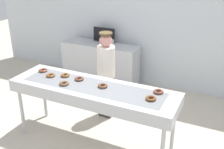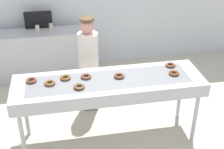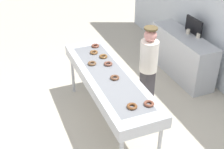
{
  "view_description": "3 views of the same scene",
  "coord_description": "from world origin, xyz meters",
  "px_view_note": "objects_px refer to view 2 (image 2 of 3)",
  "views": [
    {
      "loc": [
        1.8,
        -3.12,
        2.74
      ],
      "look_at": [
        0.31,
        0.0,
        1.23
      ],
      "focal_mm": 44.07,
      "sensor_mm": 36.0,
      "label": 1
    },
    {
      "loc": [
        -0.6,
        -3.44,
        3.06
      ],
      "look_at": [
        0.03,
        -0.07,
        1.1
      ],
      "focal_mm": 49.58,
      "sensor_mm": 36.0,
      "label": 2
    },
    {
      "loc": [
        3.72,
        -1.46,
        3.43
      ],
      "look_at": [
        0.28,
        -0.06,
        1.15
      ],
      "focal_mm": 48.44,
      "sensor_mm": 36.0,
      "label": 3
    }
  ],
  "objects_px": {
    "chocolate_donut_4": "(86,77)",
    "chocolate_donut_7": "(50,83)",
    "paper_cup_1": "(37,28)",
    "fryer_conveyor": "(109,86)",
    "prep_counter": "(42,55)",
    "chocolate_donut_2": "(79,87)",
    "chocolate_donut_6": "(31,80)",
    "paper_cup_0": "(51,25)",
    "menu_display": "(38,20)",
    "worker_baker": "(89,61)",
    "chocolate_donut_3": "(170,65)",
    "chocolate_donut_0": "(119,76)",
    "chocolate_donut_1": "(65,78)",
    "chocolate_donut_5": "(174,73)"
  },
  "relations": [
    {
      "from": "chocolate_donut_6",
      "to": "chocolate_donut_5",
      "type": "bearing_deg",
      "value": -4.72
    },
    {
      "from": "worker_baker",
      "to": "chocolate_donut_6",
      "type": "bearing_deg",
      "value": 22.26
    },
    {
      "from": "fryer_conveyor",
      "to": "chocolate_donut_6",
      "type": "xyz_separation_m",
      "value": [
        -1.0,
        0.13,
        0.11
      ]
    },
    {
      "from": "chocolate_donut_2",
      "to": "chocolate_donut_4",
      "type": "bearing_deg",
      "value": 64.6
    },
    {
      "from": "chocolate_donut_0",
      "to": "menu_display",
      "type": "xyz_separation_m",
      "value": [
        -1.09,
        2.19,
        0.08
      ]
    },
    {
      "from": "menu_display",
      "to": "chocolate_donut_0",
      "type": "bearing_deg",
      "value": -63.46
    },
    {
      "from": "chocolate_donut_2",
      "to": "chocolate_donut_6",
      "type": "relative_size",
      "value": 1.0
    },
    {
      "from": "chocolate_donut_2",
      "to": "prep_counter",
      "type": "height_order",
      "value": "chocolate_donut_2"
    },
    {
      "from": "menu_display",
      "to": "chocolate_donut_3",
      "type": "bearing_deg",
      "value": -47.15
    },
    {
      "from": "chocolate_donut_3",
      "to": "worker_baker",
      "type": "distance_m",
      "value": 1.26
    },
    {
      "from": "fryer_conveyor",
      "to": "chocolate_donut_3",
      "type": "xyz_separation_m",
      "value": [
        0.92,
        0.21,
        0.11
      ]
    },
    {
      "from": "chocolate_donut_1",
      "to": "prep_counter",
      "type": "distance_m",
      "value": 2.02
    },
    {
      "from": "chocolate_donut_7",
      "to": "chocolate_donut_6",
      "type": "bearing_deg",
      "value": 154.96
    },
    {
      "from": "chocolate_donut_4",
      "to": "paper_cup_0",
      "type": "relative_size",
      "value": 1.56
    },
    {
      "from": "chocolate_donut_1",
      "to": "menu_display",
      "type": "distance_m",
      "value": 2.14
    },
    {
      "from": "chocolate_donut_2",
      "to": "paper_cup_0",
      "type": "xyz_separation_m",
      "value": [
        -0.32,
        2.34,
        -0.03
      ]
    },
    {
      "from": "chocolate_donut_1",
      "to": "chocolate_donut_5",
      "type": "xyz_separation_m",
      "value": [
        1.45,
        -0.15,
        0.0
      ]
    },
    {
      "from": "prep_counter",
      "to": "chocolate_donut_4",
      "type": "bearing_deg",
      "value": -71.13
    },
    {
      "from": "chocolate_donut_0",
      "to": "chocolate_donut_6",
      "type": "distance_m",
      "value": 1.15
    },
    {
      "from": "chocolate_donut_0",
      "to": "menu_display",
      "type": "distance_m",
      "value": 2.45
    },
    {
      "from": "worker_baker",
      "to": "chocolate_donut_3",
      "type": "bearing_deg",
      "value": 135.41
    },
    {
      "from": "worker_baker",
      "to": "menu_display",
      "type": "bearing_deg",
      "value": -78.41
    },
    {
      "from": "chocolate_donut_0",
      "to": "prep_counter",
      "type": "xyz_separation_m",
      "value": [
        -1.09,
        1.99,
        -0.54
      ]
    },
    {
      "from": "chocolate_donut_5",
      "to": "chocolate_donut_6",
      "type": "bearing_deg",
      "value": 175.28
    },
    {
      "from": "chocolate_donut_4",
      "to": "prep_counter",
      "type": "relative_size",
      "value": 0.08
    },
    {
      "from": "chocolate_donut_0",
      "to": "chocolate_donut_1",
      "type": "bearing_deg",
      "value": 173.25
    },
    {
      "from": "fryer_conveyor",
      "to": "chocolate_donut_5",
      "type": "bearing_deg",
      "value": -1.5
    },
    {
      "from": "chocolate_donut_3",
      "to": "prep_counter",
      "type": "distance_m",
      "value": 2.66
    },
    {
      "from": "chocolate_donut_3",
      "to": "chocolate_donut_6",
      "type": "bearing_deg",
      "value": -177.7
    },
    {
      "from": "chocolate_donut_2",
      "to": "prep_counter",
      "type": "xyz_separation_m",
      "value": [
        -0.54,
        2.16,
        -0.54
      ]
    },
    {
      "from": "chocolate_donut_3",
      "to": "paper_cup_0",
      "type": "distance_m",
      "value": 2.59
    },
    {
      "from": "chocolate_donut_4",
      "to": "chocolate_donut_7",
      "type": "relative_size",
      "value": 1.0
    },
    {
      "from": "paper_cup_1",
      "to": "paper_cup_0",
      "type": "bearing_deg",
      "value": 15.91
    },
    {
      "from": "chocolate_donut_2",
      "to": "chocolate_donut_4",
      "type": "height_order",
      "value": "same"
    },
    {
      "from": "chocolate_donut_6",
      "to": "chocolate_donut_7",
      "type": "bearing_deg",
      "value": -25.04
    },
    {
      "from": "chocolate_donut_3",
      "to": "chocolate_donut_5",
      "type": "bearing_deg",
      "value": -97.98
    },
    {
      "from": "chocolate_donut_1",
      "to": "chocolate_donut_5",
      "type": "distance_m",
      "value": 1.46
    },
    {
      "from": "chocolate_donut_2",
      "to": "menu_display",
      "type": "relative_size",
      "value": 0.28
    },
    {
      "from": "chocolate_donut_4",
      "to": "worker_baker",
      "type": "relative_size",
      "value": 0.09
    },
    {
      "from": "chocolate_donut_7",
      "to": "prep_counter",
      "type": "bearing_deg",
      "value": 95.18
    },
    {
      "from": "fryer_conveyor",
      "to": "menu_display",
      "type": "xyz_separation_m",
      "value": [
        -0.95,
        2.23,
        0.19
      ]
    },
    {
      "from": "chocolate_donut_7",
      "to": "paper_cup_1",
      "type": "bearing_deg",
      "value": 95.71
    },
    {
      "from": "chocolate_donut_6",
      "to": "menu_display",
      "type": "relative_size",
      "value": 0.28
    },
    {
      "from": "paper_cup_0",
      "to": "menu_display",
      "type": "distance_m",
      "value": 0.25
    },
    {
      "from": "chocolate_donut_2",
      "to": "chocolate_donut_4",
      "type": "distance_m",
      "value": 0.26
    },
    {
      "from": "chocolate_donut_3",
      "to": "prep_counter",
      "type": "xyz_separation_m",
      "value": [
        -1.87,
        1.82,
        -0.54
      ]
    },
    {
      "from": "paper_cup_0",
      "to": "chocolate_donut_7",
      "type": "bearing_deg",
      "value": -91.02
    },
    {
      "from": "chocolate_donut_5",
      "to": "paper_cup_0",
      "type": "relative_size",
      "value": 1.56
    },
    {
      "from": "chocolate_donut_4",
      "to": "chocolate_donut_5",
      "type": "height_order",
      "value": "same"
    },
    {
      "from": "fryer_conveyor",
      "to": "prep_counter",
      "type": "bearing_deg",
      "value": 115.04
    }
  ]
}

